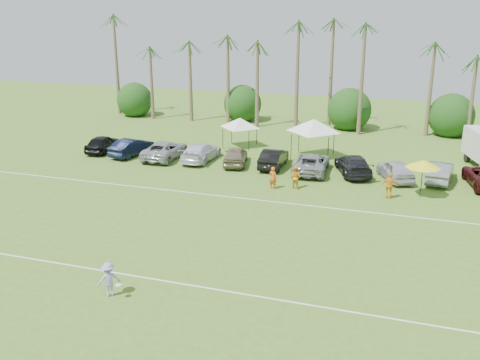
% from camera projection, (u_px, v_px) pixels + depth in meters
% --- Properties ---
extents(ground, '(120.00, 120.00, 0.00)m').
position_uv_depth(ground, '(101.00, 295.00, 23.67)').
color(ground, '#466E21').
rests_on(ground, ground).
extents(field_lines, '(80.00, 12.10, 0.01)m').
position_uv_depth(field_lines, '(177.00, 228.00, 30.91)').
color(field_lines, white).
rests_on(field_lines, ground).
extents(palm_tree_0, '(2.40, 2.40, 8.90)m').
position_uv_depth(palm_tree_0, '(110.00, 51.00, 62.31)').
color(palm_tree_0, brown).
rests_on(palm_tree_0, ground).
extents(palm_tree_1, '(2.40, 2.40, 9.90)m').
position_uv_depth(palm_tree_1, '(148.00, 44.00, 60.56)').
color(palm_tree_1, brown).
rests_on(palm_tree_1, ground).
extents(palm_tree_2, '(2.40, 2.40, 10.90)m').
position_uv_depth(palm_tree_2, '(188.00, 37.00, 58.82)').
color(palm_tree_2, brown).
rests_on(palm_tree_2, ground).
extents(palm_tree_3, '(2.40, 2.40, 11.90)m').
position_uv_depth(palm_tree_3, '(222.00, 29.00, 57.37)').
color(palm_tree_3, brown).
rests_on(palm_tree_3, ground).
extents(palm_tree_4, '(2.40, 2.40, 8.90)m').
position_uv_depth(palm_tree_4, '(258.00, 54.00, 56.97)').
color(palm_tree_4, brown).
rests_on(palm_tree_4, ground).
extents(palm_tree_5, '(2.40, 2.40, 9.90)m').
position_uv_depth(palm_tree_5, '(295.00, 47.00, 55.52)').
color(palm_tree_5, brown).
rests_on(palm_tree_5, ground).
extents(palm_tree_6, '(2.40, 2.40, 10.90)m').
position_uv_depth(palm_tree_6, '(334.00, 39.00, 54.07)').
color(palm_tree_6, brown).
rests_on(palm_tree_6, ground).
extents(palm_tree_7, '(2.40, 2.40, 11.90)m').
position_uv_depth(palm_tree_7, '(375.00, 31.00, 52.63)').
color(palm_tree_7, brown).
rests_on(palm_tree_7, ground).
extents(palm_tree_8, '(2.40, 2.40, 8.90)m').
position_uv_depth(palm_tree_8, '(425.00, 59.00, 51.93)').
color(palm_tree_8, brown).
rests_on(palm_tree_8, ground).
extents(bush_tree_0, '(4.00, 4.00, 4.00)m').
position_uv_depth(bush_tree_0, '(140.00, 99.00, 64.06)').
color(bush_tree_0, brown).
rests_on(bush_tree_0, ground).
extents(bush_tree_1, '(4.00, 4.00, 4.00)m').
position_uv_depth(bush_tree_1, '(243.00, 105.00, 60.20)').
color(bush_tree_1, brown).
rests_on(bush_tree_1, ground).
extents(bush_tree_2, '(4.00, 4.00, 4.00)m').
position_uv_depth(bush_tree_2, '(350.00, 111.00, 56.64)').
color(bush_tree_2, brown).
rests_on(bush_tree_2, ground).
extents(bush_tree_3, '(4.00, 4.00, 4.00)m').
position_uv_depth(bush_tree_3, '(451.00, 116.00, 53.67)').
color(bush_tree_3, brown).
rests_on(bush_tree_3, ground).
extents(sideline_player_a, '(0.64, 0.48, 1.59)m').
position_uv_depth(sideline_player_a, '(273.00, 178.00, 37.46)').
color(sideline_player_a, '#E15719').
rests_on(sideline_player_a, ground).
extents(sideline_player_b, '(0.95, 0.85, 1.61)m').
position_uv_depth(sideline_player_b, '(296.00, 177.00, 37.55)').
color(sideline_player_b, orange).
rests_on(sideline_player_b, ground).
extents(sideline_player_c, '(1.07, 0.54, 1.76)m').
position_uv_depth(sideline_player_c, '(390.00, 186.00, 35.47)').
color(sideline_player_c, '#FFA41C').
rests_on(sideline_player_c, ground).
extents(canopy_tent_left, '(3.84, 3.84, 3.11)m').
position_uv_depth(canopy_tent_left, '(240.00, 118.00, 48.47)').
color(canopy_tent_left, black).
rests_on(canopy_tent_left, ground).
extents(canopy_tent_right, '(4.74, 4.74, 3.84)m').
position_uv_depth(canopy_tent_right, '(314.00, 119.00, 44.76)').
color(canopy_tent_right, black).
rests_on(canopy_tent_right, ground).
extents(market_umbrella, '(2.31, 2.31, 2.58)m').
position_uv_depth(market_umbrella, '(423.00, 164.00, 35.31)').
color(market_umbrella, black).
rests_on(market_umbrella, ground).
extents(frisbee_player, '(1.25, 1.12, 1.59)m').
position_uv_depth(frisbee_player, '(109.00, 279.00, 23.35)').
color(frisbee_player, '#9D98D8').
rests_on(frisbee_player, ground).
extents(parked_car_0, '(2.28, 4.56, 1.49)m').
position_uv_depth(parked_car_0, '(102.00, 143.00, 47.27)').
color(parked_car_0, black).
rests_on(parked_car_0, ground).
extents(parked_car_1, '(2.39, 4.74, 1.49)m').
position_uv_depth(parked_car_1, '(132.00, 147.00, 46.00)').
color(parked_car_1, black).
rests_on(parked_car_1, ground).
extents(parked_car_2, '(2.60, 5.43, 1.49)m').
position_uv_depth(parked_car_2, '(165.00, 150.00, 45.09)').
color(parked_car_2, '#9FA0A3').
rests_on(parked_car_2, ground).
extents(parked_car_3, '(2.16, 5.17, 1.49)m').
position_uv_depth(parked_car_3, '(201.00, 152.00, 44.48)').
color(parked_car_3, silver).
rests_on(parked_car_3, ground).
extents(parked_car_4, '(2.70, 4.66, 1.49)m').
position_uv_depth(parked_car_4, '(235.00, 156.00, 43.30)').
color(parked_car_4, '#797052').
rests_on(parked_car_4, ground).
extents(parked_car_5, '(1.70, 4.57, 1.49)m').
position_uv_depth(parked_car_5, '(274.00, 158.00, 42.61)').
color(parked_car_5, black).
rests_on(parked_car_5, ground).
extents(parked_car_6, '(2.85, 5.53, 1.49)m').
position_uv_depth(parked_car_6, '(311.00, 163.00, 41.27)').
color(parked_car_6, gray).
rests_on(parked_car_6, ground).
extents(parked_car_7, '(3.72, 5.55, 1.49)m').
position_uv_depth(parked_car_7, '(353.00, 165.00, 40.78)').
color(parked_car_7, black).
rests_on(parked_car_7, ground).
extents(parked_car_8, '(3.25, 4.72, 1.49)m').
position_uv_depth(parked_car_8, '(395.00, 170.00, 39.42)').
color(parked_car_8, silver).
rests_on(parked_car_8, ground).
extents(parked_car_9, '(2.16, 4.70, 1.49)m').
position_uv_depth(parked_car_9, '(440.00, 172.00, 38.99)').
color(parked_car_9, gray).
rests_on(parked_car_9, ground).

